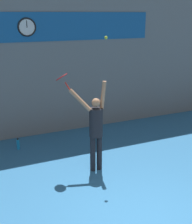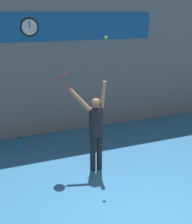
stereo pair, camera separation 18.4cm
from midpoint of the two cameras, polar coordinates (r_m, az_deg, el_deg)
back_wall at (r=9.44m, az=-8.36°, el=10.83°), size 18.00×0.10×5.00m
sponsor_banner at (r=9.33m, az=-8.45°, el=15.17°), size 6.23×0.02×0.81m
scoreboard_clock at (r=9.13m, az=-13.11°, el=14.87°), size 0.52×0.05×0.52m
tennis_player at (r=7.17m, az=-0.81°, el=-2.76°), size 0.81×0.51×2.15m
tennis_racket at (r=7.00m, az=-6.95°, el=6.24°), size 0.39×0.39×0.38m
tennis_ball at (r=6.71m, az=1.04°, el=13.46°), size 0.07×0.07×0.07m
water_bottle at (r=8.90m, az=-14.63°, el=-5.72°), size 0.08×0.08×0.32m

